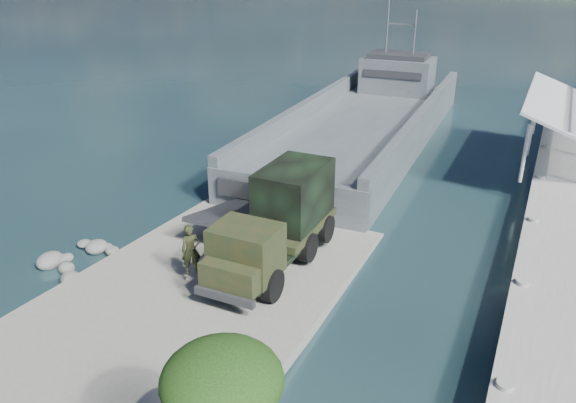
{
  "coord_description": "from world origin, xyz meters",
  "views": [
    {
      "loc": [
        11.2,
        -15.78,
        12.35
      ],
      "look_at": [
        0.83,
        6.0,
        1.8
      ],
      "focal_mm": 35.0,
      "sensor_mm": 36.0,
      "label": 1
    }
  ],
  "objects_px": {
    "landing_craft": "(363,131)",
    "military_truck": "(279,220)",
    "pier": "(575,161)",
    "soldier": "(192,259)"
  },
  "relations": [
    {
      "from": "soldier",
      "to": "military_truck",
      "type": "bearing_deg",
      "value": 12.34
    },
    {
      "from": "pier",
      "to": "landing_craft",
      "type": "bearing_deg",
      "value": 167.36
    },
    {
      "from": "pier",
      "to": "soldier",
      "type": "distance_m",
      "value": 23.17
    },
    {
      "from": "pier",
      "to": "military_truck",
      "type": "height_order",
      "value": "pier"
    },
    {
      "from": "military_truck",
      "to": "soldier",
      "type": "relative_size",
      "value": 3.94
    },
    {
      "from": "landing_craft",
      "to": "military_truck",
      "type": "relative_size",
      "value": 4.25
    },
    {
      "from": "military_truck",
      "to": "soldier",
      "type": "xyz_separation_m",
      "value": [
        -2.32,
        -3.06,
        -0.84
      ]
    },
    {
      "from": "pier",
      "to": "landing_craft",
      "type": "xyz_separation_m",
      "value": [
        -13.68,
        3.07,
        -0.77
      ]
    },
    {
      "from": "pier",
      "to": "military_truck",
      "type": "bearing_deg",
      "value": -125.13
    },
    {
      "from": "pier",
      "to": "soldier",
      "type": "xyz_separation_m",
      "value": [
        -13.44,
        -18.87,
        -0.07
      ]
    }
  ]
}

